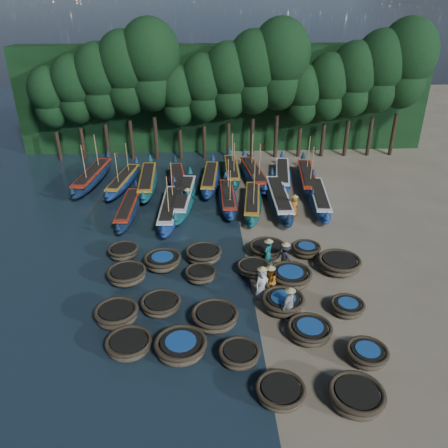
{
  "coord_description": "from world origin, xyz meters",
  "views": [
    {
      "loc": [
        -2.47,
        -20.88,
        13.59
      ],
      "look_at": [
        -1.2,
        3.17,
        1.3
      ],
      "focal_mm": 35.0,
      "sensor_mm": 36.0,
      "label": 1
    }
  ],
  "objects_px": {
    "coracle_9": "(367,354)",
    "coracle_20": "(123,252)",
    "long_boat_2": "(128,209)",
    "coracle_6": "(181,347)",
    "fisherman_4": "(289,304)",
    "long_boat_9": "(93,177)",
    "coracle_5": "(129,345)",
    "coracle_8": "(310,331)",
    "long_boat_6": "(252,202)",
    "coracle_11": "(161,304)",
    "coracle_17": "(253,268)",
    "long_boat_13": "(210,179)",
    "long_boat_12": "(178,181)",
    "long_boat_11": "(147,181)",
    "fisherman_2": "(270,280)",
    "fisherman_1": "(268,252)",
    "fisherman_3": "(285,257)",
    "coracle_7": "(239,355)",
    "coracle_19": "(339,264)",
    "long_boat_14": "(232,171)",
    "fisherman_0": "(262,282)",
    "coracle_22": "(204,254)",
    "long_boat_16": "(282,175)",
    "coracle_13": "(283,303)",
    "coracle_23": "(267,249)",
    "coracle_3": "(280,392)",
    "fisherman_5": "(188,198)",
    "coracle_12": "(215,317)",
    "coracle_18": "(290,277)",
    "coracle_10": "(117,314)",
    "long_boat_7": "(279,199)",
    "long_boat_10": "(124,181)",
    "coracle_4": "(356,397)",
    "coracle_15": "(127,275)",
    "fisherman_6": "(294,205)",
    "coracle_14": "(347,307)",
    "long_boat_3": "(170,209)",
    "coracle_16": "(201,274)",
    "coracle_21": "(163,261)"
  },
  "relations": [
    {
      "from": "coracle_11",
      "to": "coracle_17",
      "type": "distance_m",
      "value": 5.74
    },
    {
      "from": "coracle_7",
      "to": "coracle_20",
      "type": "xyz_separation_m",
      "value": [
        -6.15,
        8.8,
        -0.0
      ]
    },
    {
      "from": "long_boat_10",
      "to": "long_boat_13",
      "type": "height_order",
      "value": "long_boat_10"
    },
    {
      "from": "long_boat_9",
      "to": "fisherman_1",
      "type": "distance_m",
      "value": 18.63
    },
    {
      "from": "long_boat_14",
      "to": "fisherman_0",
      "type": "bearing_deg",
      "value": -87.81
    },
    {
      "from": "coracle_10",
      "to": "long_boat_7",
      "type": "distance_m",
      "value": 16.02
    },
    {
      "from": "long_boat_9",
      "to": "long_boat_12",
      "type": "distance_m",
      "value": 7.26
    },
    {
      "from": "coracle_8",
      "to": "coracle_11",
      "type": "xyz_separation_m",
      "value": [
        -6.83,
        2.3,
        -0.01
      ]
    },
    {
      "from": "fisherman_1",
      "to": "fisherman_3",
      "type": "distance_m",
      "value": 0.99
    },
    {
      "from": "coracle_23",
      "to": "fisherman_6",
      "type": "bearing_deg",
      "value": 63.48
    },
    {
      "from": "coracle_5",
      "to": "coracle_8",
      "type": "bearing_deg",
      "value": 3.2
    },
    {
      "from": "coracle_12",
      "to": "coracle_19",
      "type": "height_order",
      "value": "coracle_19"
    },
    {
      "from": "long_boat_3",
      "to": "long_boat_13",
      "type": "xyz_separation_m",
      "value": [
        2.98,
        5.77,
        -0.02
      ]
    },
    {
      "from": "long_boat_9",
      "to": "fisherman_4",
      "type": "distance_m",
      "value": 22.49
    },
    {
      "from": "coracle_9",
      "to": "coracle_20",
      "type": "bearing_deg",
      "value": 141.72
    },
    {
      "from": "fisherman_4",
      "to": "long_boat_9",
      "type": "bearing_deg",
      "value": 75.03
    },
    {
      "from": "fisherman_5",
      "to": "coracle_20",
      "type": "bearing_deg",
      "value": -123.27
    },
    {
      "from": "coracle_5",
      "to": "long_boat_6",
      "type": "relative_size",
      "value": 0.31
    },
    {
      "from": "long_boat_7",
      "to": "fisherman_1",
      "type": "xyz_separation_m",
      "value": [
        -1.99,
        -8.23,
        0.35
      ]
    },
    {
      "from": "long_boat_3",
      "to": "fisherman_0",
      "type": "relative_size",
      "value": 4.31
    },
    {
      "from": "coracle_4",
      "to": "long_boat_14",
      "type": "relative_size",
      "value": 0.3
    },
    {
      "from": "fisherman_2",
      "to": "fisherman_3",
      "type": "distance_m",
      "value": 2.54
    },
    {
      "from": "coracle_17",
      "to": "fisherman_5",
      "type": "distance_m",
      "value": 9.76
    },
    {
      "from": "coracle_23",
      "to": "long_boat_13",
      "type": "xyz_separation_m",
      "value": [
        -3.13,
        11.51,
        0.11
      ]
    },
    {
      "from": "coracle_22",
      "to": "long_boat_16",
      "type": "bearing_deg",
      "value": 61.24
    },
    {
      "from": "coracle_13",
      "to": "coracle_23",
      "type": "distance_m",
      "value": 5.22
    },
    {
      "from": "coracle_11",
      "to": "coracle_18",
      "type": "height_order",
      "value": "coracle_18"
    },
    {
      "from": "coracle_17",
      "to": "fisherman_4",
      "type": "xyz_separation_m",
      "value": [
        1.23,
        -4.05,
        0.57
      ]
    },
    {
      "from": "coracle_9",
      "to": "fisherman_2",
      "type": "relative_size",
      "value": 0.96
    },
    {
      "from": "coracle_3",
      "to": "coracle_23",
      "type": "height_order",
      "value": "coracle_23"
    },
    {
      "from": "coracle_9",
      "to": "fisherman_2",
      "type": "bearing_deg",
      "value": 124.82
    },
    {
      "from": "coracle_3",
      "to": "coracle_8",
      "type": "height_order",
      "value": "coracle_8"
    },
    {
      "from": "coracle_7",
      "to": "coracle_19",
      "type": "bearing_deg",
      "value": 47.26
    },
    {
      "from": "coracle_19",
      "to": "long_boat_6",
      "type": "distance_m",
      "value": 9.41
    },
    {
      "from": "coracle_5",
      "to": "coracle_9",
      "type": "xyz_separation_m",
      "value": [
        10.06,
        -1.14,
        0.03
      ]
    },
    {
      "from": "coracle_4",
      "to": "fisherman_0",
      "type": "bearing_deg",
      "value": 110.97
    },
    {
      "from": "coracle_21",
      "to": "fisherman_4",
      "type": "height_order",
      "value": "fisherman_4"
    },
    {
      "from": "coracle_9",
      "to": "coracle_20",
      "type": "distance_m",
      "value": 14.64
    },
    {
      "from": "coracle_11",
      "to": "coracle_17",
      "type": "bearing_deg",
      "value": 31.81
    },
    {
      "from": "coracle_15",
      "to": "fisherman_4",
      "type": "bearing_deg",
      "value": -24.41
    },
    {
      "from": "coracle_14",
      "to": "fisherman_0",
      "type": "bearing_deg",
      "value": 159.17
    },
    {
      "from": "coracle_4",
      "to": "coracle_16",
      "type": "xyz_separation_m",
      "value": [
        -5.75,
        8.63,
        -0.07
      ]
    },
    {
      "from": "fisherman_0",
      "to": "long_boat_10",
      "type": "bearing_deg",
      "value": 82.15
    },
    {
      "from": "fisherman_4",
      "to": "coracle_9",
      "type": "bearing_deg",
      "value": -96.19
    },
    {
      "from": "coracle_23",
      "to": "long_boat_7",
      "type": "xyz_separation_m",
      "value": [
        1.85,
        6.99,
        0.18
      ]
    },
    {
      "from": "coracle_6",
      "to": "long_boat_13",
      "type": "bearing_deg",
      "value": 84.96
    },
    {
      "from": "long_boat_11",
      "to": "fisherman_4",
      "type": "bearing_deg",
      "value": -66.09
    },
    {
      "from": "long_boat_16",
      "to": "coracle_7",
      "type": "bearing_deg",
      "value": -95.43
    },
    {
      "from": "long_boat_2",
      "to": "coracle_6",
      "type": "bearing_deg",
      "value": -71.52
    },
    {
      "from": "coracle_8",
      "to": "coracle_12",
      "type": "distance_m",
      "value": 4.37
    }
  ]
}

